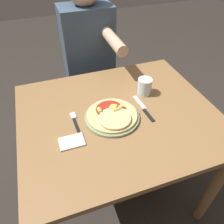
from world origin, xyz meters
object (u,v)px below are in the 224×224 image
(dining_table, at_px, (118,129))
(fork, at_px, (75,122))
(pizza, at_px, (113,115))
(knife, at_px, (144,108))
(plate, at_px, (112,117))
(drinking_glass, at_px, (145,86))
(person_diner, at_px, (89,54))

(dining_table, distance_m, fork, 0.26)
(pizza, distance_m, knife, 0.18)
(plate, height_order, knife, plate)
(dining_table, bearing_deg, knife, -4.65)
(fork, xyz_separation_m, drinking_glass, (0.42, 0.11, 0.04))
(plate, bearing_deg, person_diner, 84.67)
(plate, distance_m, drinking_glass, 0.28)
(pizza, distance_m, fork, 0.19)
(knife, bearing_deg, drinking_glass, 64.48)
(dining_table, height_order, person_diner, person_diner)
(knife, xyz_separation_m, drinking_glass, (0.06, 0.13, 0.04))
(plate, bearing_deg, pizza, -74.58)
(plate, relative_size, person_diner, 0.22)
(pizza, height_order, fork, pizza)
(plate, xyz_separation_m, pizza, (0.00, -0.00, 0.02))
(knife, distance_m, person_diner, 0.70)
(fork, distance_m, drinking_glass, 0.44)
(dining_table, height_order, pizza, pizza)
(person_diner, bearing_deg, plate, -95.33)
(dining_table, relative_size, knife, 4.54)
(pizza, bearing_deg, plate, 105.42)
(drinking_glass, bearing_deg, pizza, -149.40)
(dining_table, bearing_deg, plate, -153.74)
(dining_table, distance_m, drinking_glass, 0.28)
(pizza, relative_size, fork, 1.43)
(fork, bearing_deg, pizza, -10.47)
(pizza, xyz_separation_m, person_diner, (0.06, 0.71, -0.02))
(pizza, xyz_separation_m, drinking_glass, (0.24, 0.14, 0.02))
(plate, distance_m, person_diner, 0.70)
(plate, distance_m, pizza, 0.02)
(dining_table, distance_m, knife, 0.18)
(knife, height_order, drinking_glass, drinking_glass)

